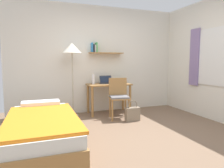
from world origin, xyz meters
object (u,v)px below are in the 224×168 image
Objects in this scene: handbag at (133,114)px; laptop at (106,82)px; bed at (42,131)px; standing_lamp at (72,52)px; desk at (109,90)px; book_stack at (121,81)px; water_bottle at (93,79)px; desk_chair at (119,96)px.

laptop is at bearing 109.59° from handbag.
standing_lamp is (0.70, 1.52, 1.23)m from bed.
standing_lamp is at bearing 144.90° from handbag.
desk is 0.62× the size of standing_lamp.
bed is 4.47× the size of handbag.
book_stack is at bearing 39.03° from bed.
desk is at bearing -6.74° from water_bottle.
handbag is (1.12, -0.79, -1.32)m from standing_lamp.
book_stack is at bearing 84.65° from handbag.
desk is 0.93m from handbag.
standing_lamp is 1.90m from handbag.
handbag is at bearing -35.10° from standing_lamp.
desk is at bearing 108.09° from handbag.
bed is at bearing -140.97° from book_stack.
water_bottle is (-0.43, 0.53, 0.34)m from desk_chair.
water_bottle is (0.49, 0.04, -0.63)m from standing_lamp.
water_bottle is (1.19, 1.56, 0.60)m from bed.
book_stack is at bearing -5.89° from laptop.
book_stack is 0.56× the size of handbag.
laptop is (-0.05, 0.07, 0.19)m from desk.
handbag is (1.82, 0.73, -0.09)m from bed.
desk is 1.24m from standing_lamp.
standing_lamp is (-0.86, 0.00, 0.89)m from desk.
desk is at bearing 97.25° from desk_chair.
handbag is (0.19, -0.30, -0.35)m from desk_chair.
standing_lamp is at bearing -175.37° from water_bottle.
desk is 3.31× the size of laptop.
standing_lamp is 0.80m from water_bottle.
water_bottle is at bearing 129.46° from desk_chair.
desk is at bearing 43.98° from bed.
laptop reaches higher than bed.
book_stack is (1.90, 1.54, 0.53)m from bed.
desk_chair is 0.50m from handbag.
laptop is at bearing 125.13° from desk.
bed is 1.94m from desk_chair.
standing_lamp reaches higher than desk_chair.
standing_lamp is 5.33× the size of laptop.
bed is 2.23× the size of desk_chair.
handbag is at bearing -52.81° from water_bottle.
water_bottle is 0.71m from book_stack.
book_stack is (0.70, -0.02, -0.07)m from water_bottle.
water_bottle is at bearing 4.63° from standing_lamp.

